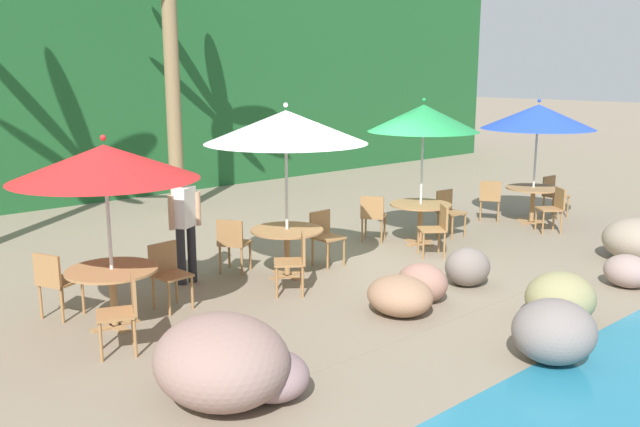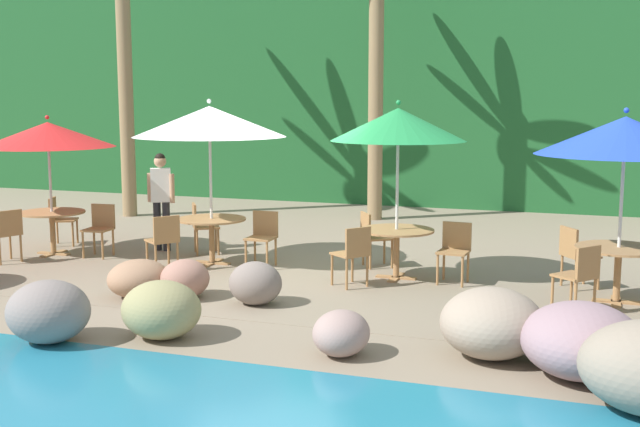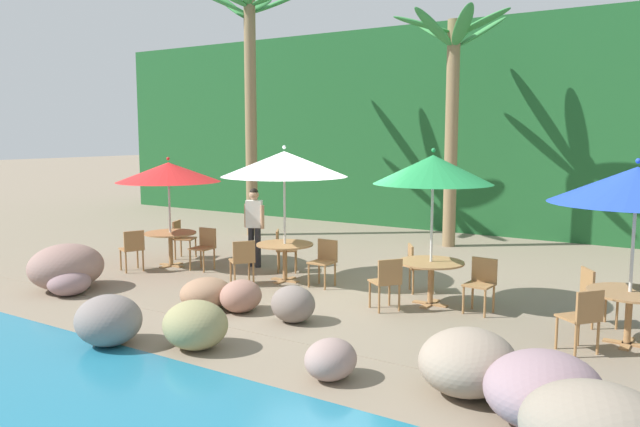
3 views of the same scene
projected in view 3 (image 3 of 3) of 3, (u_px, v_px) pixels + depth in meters
The scene contains 26 objects.
ground_plane at pixel (332, 292), 11.42m from camera, with size 120.00×120.00×0.00m, color gray.
terrace_deck at pixel (332, 292), 11.42m from camera, with size 18.00×5.20×0.01m.
foliage_backdrop at pixel (495, 128), 18.51m from camera, with size 28.00×2.40×6.00m.
rock_seawall at pixel (270, 326), 8.26m from camera, with size 11.01×3.06×0.85m.
umbrella_red at pixel (168, 172), 13.40m from camera, with size 2.20×2.20×2.36m.
dining_table_red at pixel (170, 238), 13.58m from camera, with size 1.10×1.10×0.74m.
chair_red_seaward at pixel (205, 245), 13.27m from camera, with size 0.46×0.46×0.87m.
chair_red_inland at pixel (181, 236), 14.44m from camera, with size 0.56×0.56×0.87m.
chair_red_left at pixel (133, 247), 13.04m from camera, with size 0.56×0.55×0.87m.
umbrella_white at pixel (284, 164), 11.98m from camera, with size 2.42×2.42×2.63m.
dining_table_white at pixel (285, 250), 12.19m from camera, with size 1.10×1.10×0.74m.
chair_white_seaward at pixel (325, 259), 11.83m from camera, with size 0.42×0.43×0.87m.
chair_white_inland at pixel (283, 247), 13.05m from camera, with size 0.59×0.59×0.87m.
chair_white_left at pixel (243, 259), 11.83m from camera, with size 0.59×0.59×0.87m.
umbrella_green at pixel (433, 170), 10.29m from camera, with size 1.96×1.96×2.62m.
dining_table_green at pixel (431, 269), 10.50m from camera, with size 1.10×1.10×0.74m.
chair_green_seaward at pixel (481, 281), 10.08m from camera, with size 0.45×0.45×0.87m.
chair_green_inland at pixel (416, 264), 11.36m from camera, with size 0.59×0.59×0.87m.
chair_green_left at pixel (387, 280), 10.14m from camera, with size 0.59×0.59×0.87m.
umbrella_blue at pixel (637, 185), 8.31m from camera, with size 2.25×2.25×2.53m.
dining_table_blue at pixel (629, 301), 8.50m from camera, with size 1.10×1.10×0.74m.
chair_blue_inland at pixel (594, 292), 9.36m from camera, with size 0.59×0.59×0.87m.
chair_blue_left at pixel (583, 316), 8.15m from camera, with size 0.59×0.59×0.87m.
palm_tree_nearest at pixel (249, 65), 17.28m from camera, with size 3.42×3.45×6.89m.
palm_tree_second at pixel (453, 88), 15.58m from camera, with size 2.89×2.92×5.79m.
waiter_in_white at pixel (254, 222), 13.45m from camera, with size 0.52×0.34×1.70m.
Camera 3 is at (5.92, -9.45, 2.86)m, focal length 35.47 mm.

